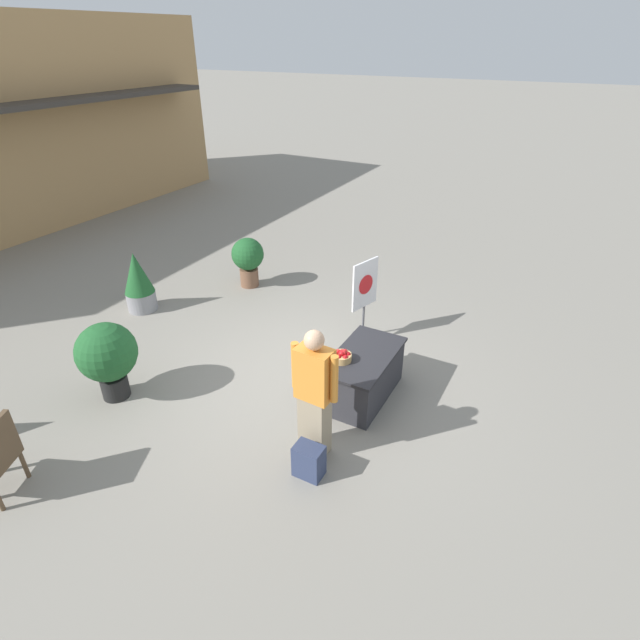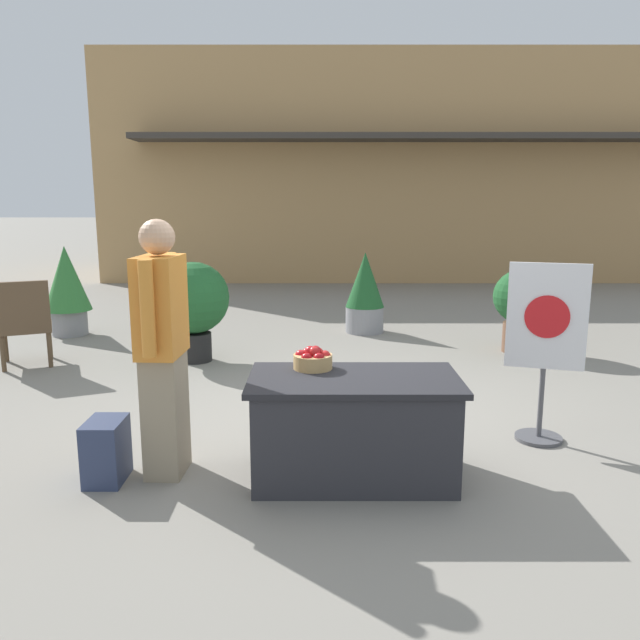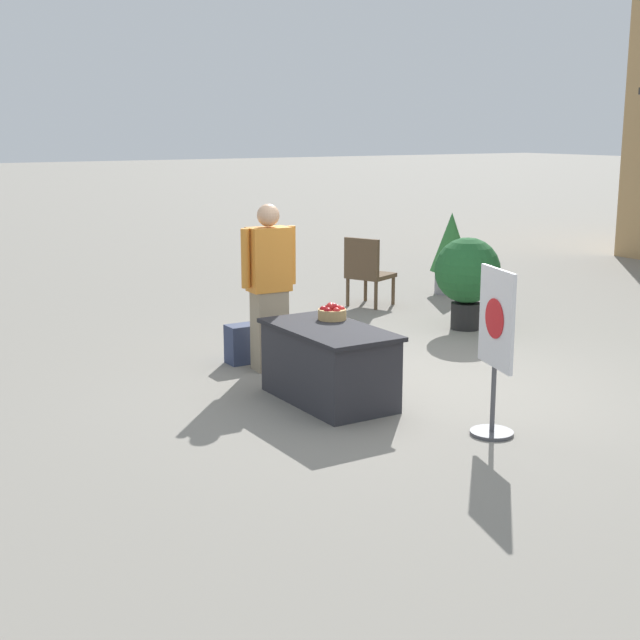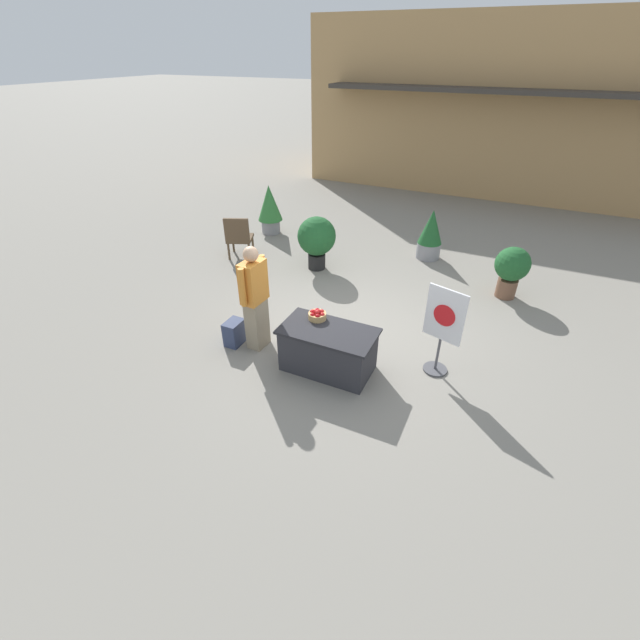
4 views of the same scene
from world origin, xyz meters
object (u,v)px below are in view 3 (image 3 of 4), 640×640
(poster_board, at_px, (495,345))
(potted_plant_far_right, at_px, (467,274))
(apple_basket, at_px, (332,312))
(person_visitor, at_px, (269,286))
(backpack, at_px, (243,344))
(potted_plant_near_left, at_px, (451,249))
(display_table, at_px, (329,364))
(patio_chair, at_px, (367,269))

(poster_board, distance_m, potted_plant_far_right, 3.99)
(apple_basket, distance_m, poster_board, 1.82)
(person_visitor, height_order, backpack, person_visitor)
(person_visitor, distance_m, backpack, 0.79)
(person_visitor, distance_m, potted_plant_near_left, 5.07)
(person_visitor, xyz_separation_m, potted_plant_near_left, (-2.42, 4.44, -0.21))
(apple_basket, height_order, backpack, apple_basket)
(potted_plant_far_right, bearing_deg, poster_board, -37.50)
(potted_plant_near_left, bearing_deg, backpack, -65.84)
(display_table, bearing_deg, potted_plant_far_right, 118.51)
(display_table, distance_m, patio_chair, 4.52)
(potted_plant_near_left, bearing_deg, display_table, -50.63)
(backpack, relative_size, potted_plant_far_right, 0.36)
(display_table, bearing_deg, patio_chair, 141.15)
(patio_chair, xyz_separation_m, potted_plant_far_right, (1.84, 0.26, 0.17))
(person_visitor, height_order, patio_chair, person_visitor)
(backpack, relative_size, potted_plant_near_left, 0.34)
(poster_board, bearing_deg, patio_chair, -96.65)
(apple_basket, relative_size, patio_chair, 0.27)
(display_table, distance_m, poster_board, 1.68)
(display_table, bearing_deg, person_visitor, 176.94)
(backpack, xyz_separation_m, patio_chair, (-1.87, 2.89, 0.32))
(poster_board, bearing_deg, backpack, -60.29)
(apple_basket, relative_size, potted_plant_far_right, 0.23)
(apple_basket, bearing_deg, potted_plant_far_right, 115.95)
(display_table, bearing_deg, backpack, -177.92)
(backpack, xyz_separation_m, potted_plant_near_left, (-2.05, 4.57, 0.47))
(apple_basket, height_order, person_visitor, person_visitor)
(person_visitor, distance_m, patio_chair, 3.58)
(display_table, bearing_deg, potted_plant_near_left, 129.37)
(backpack, bearing_deg, potted_plant_near_left, 114.16)
(apple_basket, bearing_deg, patio_chair, 141.00)
(poster_board, distance_m, patio_chair, 5.46)
(display_table, distance_m, backpack, 1.66)
(backpack, distance_m, potted_plant_far_right, 3.19)
(display_table, distance_m, potted_plant_near_left, 5.84)
(apple_basket, height_order, patio_chair, patio_chair)
(backpack, height_order, poster_board, poster_board)
(person_visitor, relative_size, backpack, 4.12)
(backpack, relative_size, patio_chair, 0.43)
(poster_board, distance_m, potted_plant_near_left, 6.46)
(backpack, distance_m, poster_board, 3.27)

